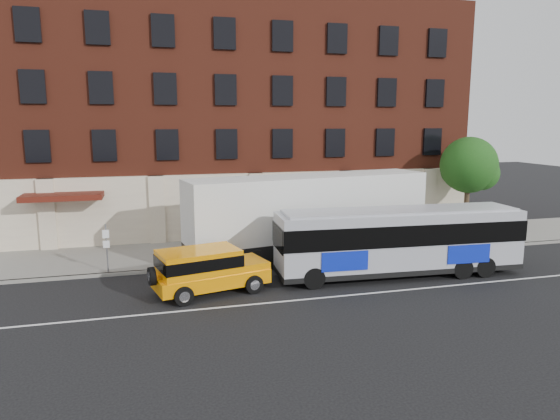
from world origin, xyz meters
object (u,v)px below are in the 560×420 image
object	(u,v)px
yellow_suv	(206,268)
shipping_container	(310,217)
sign_pole	(107,246)
city_bus	(399,239)
street_tree	(469,167)

from	to	relation	value
yellow_suv	shipping_container	size ratio (longest dim) A/B	0.38
shipping_container	sign_pole	bearing A→B (deg)	-176.40
city_bus	shipping_container	distance (m)	5.28
city_bus	shipping_container	world-z (taller)	shipping_container
yellow_suv	shipping_container	bearing A→B (deg)	36.00
street_tree	sign_pole	bearing A→B (deg)	-171.39
street_tree	city_bus	world-z (taller)	street_tree
street_tree	yellow_suv	bearing A→B (deg)	-158.15
street_tree	yellow_suv	size ratio (longest dim) A/B	1.18
sign_pole	shipping_container	size ratio (longest dim) A/B	0.18
street_tree	city_bus	bearing A→B (deg)	-140.99
sign_pole	yellow_suv	world-z (taller)	sign_pole
shipping_container	street_tree	bearing A→B (deg)	12.96
city_bus	street_tree	bearing A→B (deg)	39.01
yellow_suv	street_tree	bearing A→B (deg)	21.85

